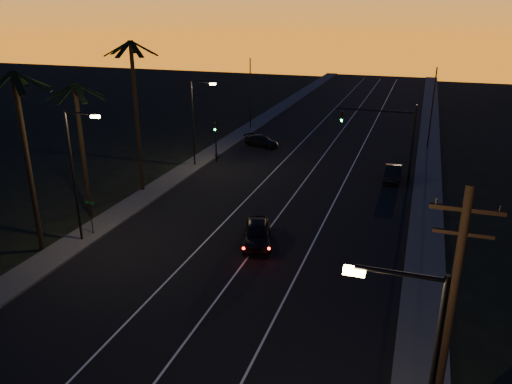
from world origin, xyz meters
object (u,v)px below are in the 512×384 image
(signal_mast, at_px, (386,128))
(right_car, at_px, (393,173))
(lead_car, at_px, (257,233))
(cross_car, at_px, (261,141))
(utility_pole, at_px, (450,318))

(signal_mast, xyz_separation_m, right_car, (0.94, -0.24, -4.11))
(lead_car, distance_m, right_car, 18.08)
(right_car, relative_size, cross_car, 0.89)
(signal_mast, distance_m, right_car, 4.22)
(signal_mast, relative_size, right_car, 1.77)
(signal_mast, distance_m, cross_car, 16.42)
(utility_pole, xyz_separation_m, signal_mast, (-4.46, 29.99, -0.53))
(cross_car, bearing_deg, signal_mast, -27.28)
(cross_car, bearing_deg, lead_car, -72.78)
(signal_mast, relative_size, lead_car, 1.31)
(utility_pole, height_order, cross_car, utility_pole)
(signal_mast, xyz_separation_m, lead_car, (-6.71, -16.63, -3.99))
(utility_pole, distance_m, signal_mast, 30.33)
(utility_pole, distance_m, cross_car, 41.91)
(lead_car, height_order, cross_car, lead_car)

